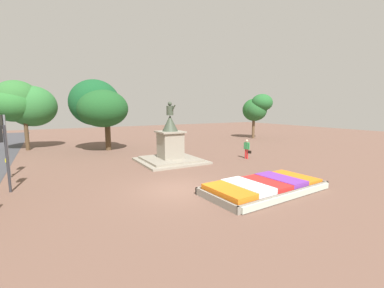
{
  "coord_description": "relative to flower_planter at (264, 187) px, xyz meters",
  "views": [
    {
      "loc": [
        -5.55,
        -11.2,
        4.09
      ],
      "look_at": [
        2.8,
        3.42,
        1.71
      ],
      "focal_mm": 24.0,
      "sensor_mm": 36.0,
      "label": 1
    }
  ],
  "objects": [
    {
      "name": "pedestrian_with_handbag",
      "position": [
        4.87,
        6.73,
        0.63
      ],
      "size": [
        0.28,
        0.73,
        1.56
      ],
      "color": "red",
      "rests_on": "ground_plane"
    },
    {
      "name": "traffic_light_far_corner",
      "position": [
        -11.25,
        9.28,
        2.3
      ],
      "size": [
        0.41,
        0.29,
        3.7
      ],
      "color": "slate",
      "rests_on": "ground_plane"
    },
    {
      "name": "park_tree_far_right",
      "position": [
        -4.68,
        16.65,
        4.09
      ],
      "size": [
        5.07,
        5.45,
        6.74
      ],
      "color": "#4C3823",
      "rests_on": "ground_plane"
    },
    {
      "name": "flower_planter",
      "position": [
        0.0,
        0.0,
        0.0
      ],
      "size": [
        6.46,
        3.37,
        0.57
      ],
      "color": "#38281C",
      "rests_on": "ground_plane"
    },
    {
      "name": "traffic_light_mid_block",
      "position": [
        -10.93,
        6.08,
        2.07
      ],
      "size": [
        0.42,
        0.31,
        3.28
      ],
      "color": "#2D2D33",
      "rests_on": "ground_plane"
    },
    {
      "name": "ground_plane",
      "position": [
        -3.55,
        2.39,
        -0.24
      ],
      "size": [
        90.91,
        90.91,
        0.0
      ],
      "primitive_type": "plane",
      "color": "brown"
    },
    {
      "name": "park_tree_behind_statue",
      "position": [
        15.5,
        16.86,
        3.78
      ],
      "size": [
        3.39,
        3.84,
        5.88
      ],
      "color": "brown",
      "rests_on": "ground_plane"
    },
    {
      "name": "park_tree_far_left",
      "position": [
        -10.94,
        21.13,
        4.24
      ],
      "size": [
        5.82,
        4.18,
        6.7
      ],
      "color": "#4C3823",
      "rests_on": "ground_plane"
    },
    {
      "name": "statue_monument",
      "position": [
        -1.0,
        8.7,
        0.84
      ],
      "size": [
        4.63,
        4.63,
        4.54
      ],
      "color": "gray",
      "rests_on": "ground_plane"
    }
  ]
}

